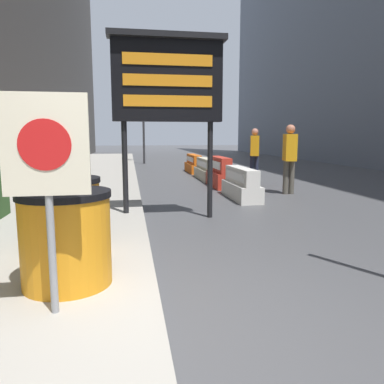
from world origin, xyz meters
name	(u,v)px	position (x,y,z in m)	size (l,w,h in m)	color
ground_plane	(163,327)	(0.00, 0.00, 0.00)	(120.00, 120.00, 0.00)	#474749
barrel_drum_foreground	(66,238)	(-0.85, 0.73, 0.59)	(0.86, 0.86, 0.90)	orange
barrel_drum_middle	(66,214)	(-1.03, 1.87, 0.59)	(0.86, 0.86, 0.90)	orange
warning_sign	(46,162)	(-0.86, 0.12, 1.35)	(0.64, 0.08, 1.73)	gray
message_board	(168,82)	(0.47, 4.03, 2.51)	(2.10, 0.36, 3.32)	black
jersey_barrier_white	(241,185)	(2.48, 6.00, 0.34)	(0.54, 1.84, 0.77)	silver
jersey_barrier_red_striped	(220,174)	(2.48, 8.19, 0.40)	(0.52, 1.61, 0.92)	red
jersey_barrier_cream	(206,170)	(2.48, 10.27, 0.33)	(0.54, 2.19, 0.75)	beige
jersey_barrier_orange_far	(194,165)	(2.48, 12.90, 0.34)	(0.53, 1.99, 0.76)	orange
traffic_cone_near	(217,168)	(3.14, 11.46, 0.30)	(0.34, 0.34, 0.61)	black
traffic_light_near_curb	(143,108)	(0.58, 18.36, 3.05)	(0.28, 0.45, 4.23)	#2D2D30
pedestrian_worker	(290,153)	(3.96, 6.54, 1.09)	(0.38, 0.53, 1.84)	#514C42
pedestrian_passerby	(255,150)	(4.02, 9.56, 1.06)	(0.41, 0.53, 1.80)	#23283D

